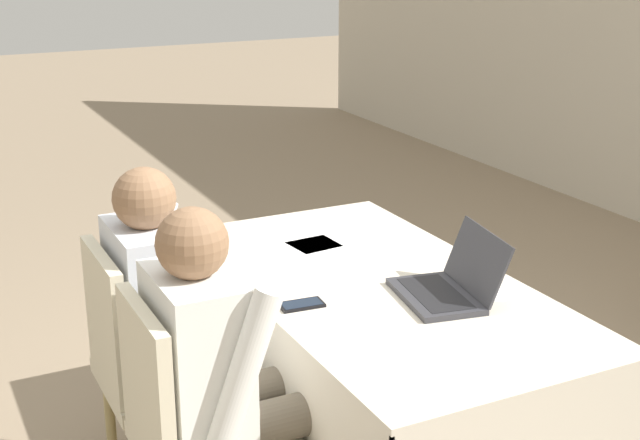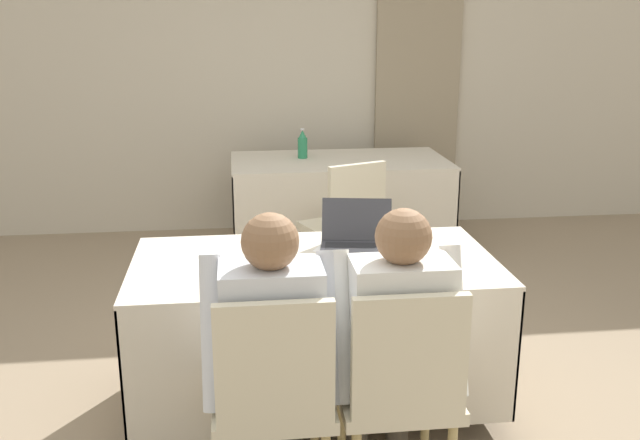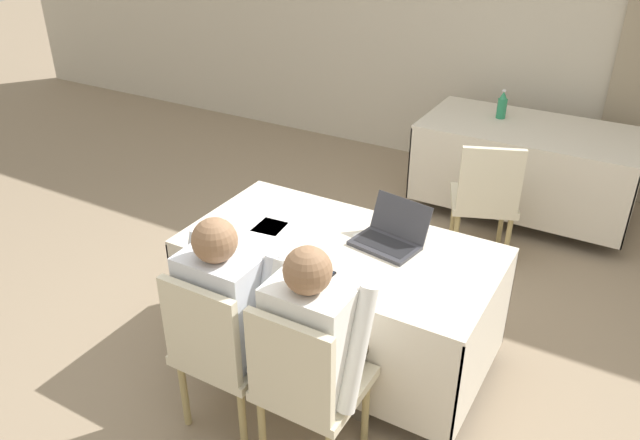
{
  "view_description": "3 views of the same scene",
  "coord_description": "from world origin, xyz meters",
  "px_view_note": "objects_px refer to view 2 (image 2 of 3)",
  "views": [
    {
      "loc": [
        2.39,
        -1.4,
        1.87
      ],
      "look_at": [
        0.0,
        -0.21,
        0.98
      ],
      "focal_mm": 50.0,
      "sensor_mm": 36.0,
      "label": 1
    },
    {
      "loc": [
        -0.34,
        -3.01,
        1.8
      ],
      "look_at": [
        0.0,
        -0.21,
        0.98
      ],
      "focal_mm": 40.0,
      "sensor_mm": 36.0,
      "label": 2
    },
    {
      "loc": [
        1.3,
        -2.46,
        2.42
      ],
      "look_at": [
        0.0,
        -0.21,
        0.98
      ],
      "focal_mm": 35.0,
      "sensor_mm": 36.0,
      "label": 3
    }
  ],
  "objects_px": {
    "laptop": "(356,240)",
    "chair_near_left": "(274,394)",
    "water_bottle": "(303,145)",
    "chair_near_right": "(400,386)",
    "cell_phone": "(340,283)",
    "person_white_shirt": "(395,334)",
    "person_checkered_shirt": "(271,340)",
    "chair_far_spare": "(347,221)"
  },
  "relations": [
    {
      "from": "laptop",
      "to": "chair_near_left",
      "type": "xyz_separation_m",
      "value": [
        -0.45,
        -0.87,
        -0.28
      ]
    },
    {
      "from": "water_bottle",
      "to": "chair_near_right",
      "type": "height_order",
      "value": "water_bottle"
    },
    {
      "from": "cell_phone",
      "to": "chair_near_right",
      "type": "xyz_separation_m",
      "value": [
        0.16,
        -0.43,
        -0.24
      ]
    },
    {
      "from": "person_white_shirt",
      "to": "chair_near_left",
      "type": "bearing_deg",
      "value": 12.56
    },
    {
      "from": "laptop",
      "to": "person_checkered_shirt",
      "type": "height_order",
      "value": "person_checkered_shirt"
    },
    {
      "from": "chair_near_right",
      "to": "person_white_shirt",
      "type": "distance_m",
      "value": 0.19
    },
    {
      "from": "laptop",
      "to": "water_bottle",
      "type": "relative_size",
      "value": 1.66
    },
    {
      "from": "water_bottle",
      "to": "chair_near_left",
      "type": "height_order",
      "value": "water_bottle"
    },
    {
      "from": "person_white_shirt",
      "to": "water_bottle",
      "type": "bearing_deg",
      "value": -88.96
    },
    {
      "from": "laptop",
      "to": "chair_near_left",
      "type": "height_order",
      "value": "laptop"
    },
    {
      "from": "laptop",
      "to": "person_white_shirt",
      "type": "bearing_deg",
      "value": -78.95
    },
    {
      "from": "water_bottle",
      "to": "chair_near_right",
      "type": "bearing_deg",
      "value": -88.99
    },
    {
      "from": "chair_near_left",
      "to": "chair_far_spare",
      "type": "bearing_deg",
      "value": -105.72
    },
    {
      "from": "cell_phone",
      "to": "person_white_shirt",
      "type": "height_order",
      "value": "person_white_shirt"
    },
    {
      "from": "water_bottle",
      "to": "person_checkered_shirt",
      "type": "xyz_separation_m",
      "value": [
        -0.41,
        -2.98,
        -0.18
      ]
    },
    {
      "from": "cell_phone",
      "to": "water_bottle",
      "type": "xyz_separation_m",
      "value": [
        0.11,
        2.66,
        0.1
      ]
    },
    {
      "from": "cell_phone",
      "to": "water_bottle",
      "type": "bearing_deg",
      "value": 92.38
    },
    {
      "from": "water_bottle",
      "to": "chair_far_spare",
      "type": "bearing_deg",
      "value": -78.21
    },
    {
      "from": "chair_far_spare",
      "to": "person_white_shirt",
      "type": "distance_m",
      "value": 2.05
    },
    {
      "from": "chair_near_right",
      "to": "chair_far_spare",
      "type": "bearing_deg",
      "value": -93.79
    },
    {
      "from": "chair_near_right",
      "to": "person_checkered_shirt",
      "type": "bearing_deg",
      "value": -12.56
    },
    {
      "from": "chair_near_right",
      "to": "chair_far_spare",
      "type": "distance_m",
      "value": 2.15
    },
    {
      "from": "laptop",
      "to": "chair_far_spare",
      "type": "height_order",
      "value": "laptop"
    },
    {
      "from": "person_white_shirt",
      "to": "chair_far_spare",
      "type": "bearing_deg",
      "value": -93.98
    },
    {
      "from": "chair_far_spare",
      "to": "chair_near_left",
      "type": "bearing_deg",
      "value": 52.63
    },
    {
      "from": "laptop",
      "to": "person_checkered_shirt",
      "type": "bearing_deg",
      "value": -110.17
    },
    {
      "from": "person_checkered_shirt",
      "to": "chair_far_spare",
      "type": "bearing_deg",
      "value": -106.47
    },
    {
      "from": "cell_phone",
      "to": "chair_near_right",
      "type": "bearing_deg",
      "value": -64.44
    },
    {
      "from": "chair_far_spare",
      "to": "person_checkered_shirt",
      "type": "distance_m",
      "value": 2.14
    },
    {
      "from": "laptop",
      "to": "person_checkered_shirt",
      "type": "distance_m",
      "value": 0.9
    },
    {
      "from": "chair_near_right",
      "to": "laptop",
      "type": "bearing_deg",
      "value": -88.97
    },
    {
      "from": "cell_phone",
      "to": "person_checkered_shirt",
      "type": "bearing_deg",
      "value": -128.25
    },
    {
      "from": "cell_phone",
      "to": "chair_near_left",
      "type": "xyz_separation_m",
      "value": [
        -0.3,
        -0.43,
        -0.24
      ]
    },
    {
      "from": "water_bottle",
      "to": "laptop",
      "type": "bearing_deg",
      "value": -89.0
    },
    {
      "from": "cell_phone",
      "to": "chair_far_spare",
      "type": "xyz_separation_m",
      "value": [
        0.3,
        1.72,
        -0.24
      ]
    },
    {
      "from": "chair_far_spare",
      "to": "person_white_shirt",
      "type": "bearing_deg",
      "value": 64.37
    },
    {
      "from": "chair_far_spare",
      "to": "cell_phone",
      "type": "bearing_deg",
      "value": 58.33
    },
    {
      "from": "cell_phone",
      "to": "person_white_shirt",
      "type": "relative_size",
      "value": 0.13
    },
    {
      "from": "water_bottle",
      "to": "person_white_shirt",
      "type": "relative_size",
      "value": 0.2
    },
    {
      "from": "laptop",
      "to": "chair_near_right",
      "type": "distance_m",
      "value": 0.92
    },
    {
      "from": "laptop",
      "to": "cell_phone",
      "type": "relative_size",
      "value": 2.61
    },
    {
      "from": "water_bottle",
      "to": "chair_near_right",
      "type": "relative_size",
      "value": 0.25
    }
  ]
}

